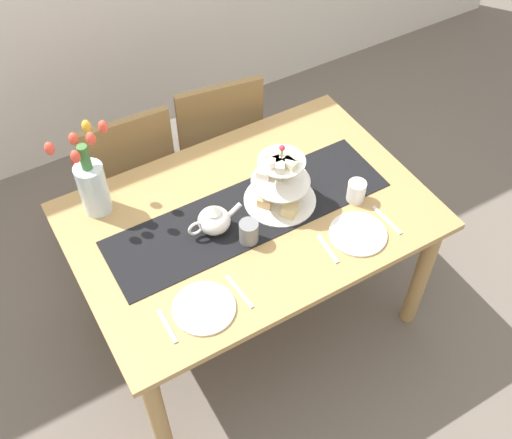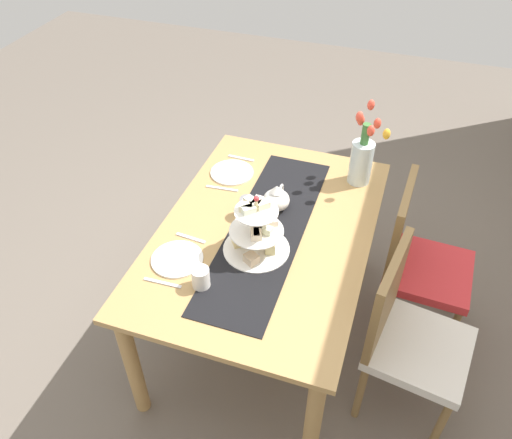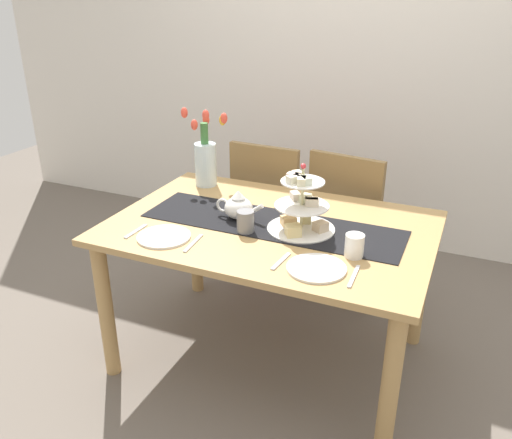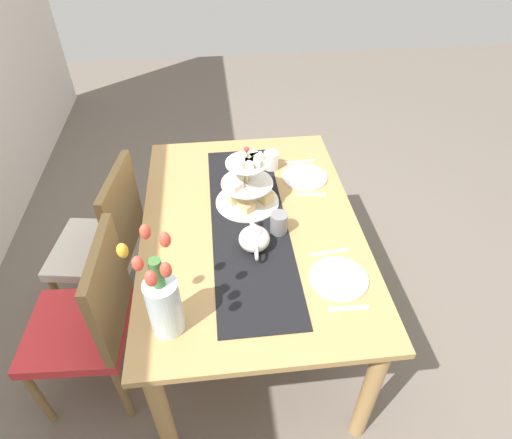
{
  "view_description": "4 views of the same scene",
  "coord_description": "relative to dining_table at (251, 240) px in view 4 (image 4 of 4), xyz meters",
  "views": [
    {
      "loc": [
        -0.82,
        -1.45,
        2.61
      ],
      "look_at": [
        -0.01,
        -0.07,
        0.78
      ],
      "focal_mm": 43.33,
      "sensor_mm": 36.0,
      "label": 1
    },
    {
      "loc": [
        1.7,
        0.52,
        2.35
      ],
      "look_at": [
        -0.0,
        -0.05,
        0.78
      ],
      "focal_mm": 35.86,
      "sensor_mm": 36.0,
      "label": 2
    },
    {
      "loc": [
        0.8,
        -2.0,
        1.72
      ],
      "look_at": [
        -0.05,
        -0.06,
        0.78
      ],
      "focal_mm": 36.78,
      "sensor_mm": 36.0,
      "label": 3
    },
    {
      "loc": [
        -1.44,
        0.13,
        2.02
      ],
      "look_at": [
        -0.02,
        -0.02,
        0.77
      ],
      "focal_mm": 30.14,
      "sensor_mm": 36.0,
      "label": 4
    }
  ],
  "objects": [
    {
      "name": "ground_plane",
      "position": [
        0.0,
        0.0,
        -0.63
      ],
      "size": [
        8.0,
        8.0,
        0.0
      ],
      "primitive_type": "plane",
      "color": "#6B6056"
    },
    {
      "name": "dining_table",
      "position": [
        0.0,
        0.0,
        0.0
      ],
      "size": [
        1.44,
        0.97,
        0.73
      ],
      "color": "tan",
      "rests_on": "ground_plane"
    },
    {
      "name": "chair_left",
      "position": [
        -0.28,
        0.71,
        -0.12
      ],
      "size": [
        0.44,
        0.44,
        0.91
      ],
      "color": "olive",
      "rests_on": "ground_plane"
    },
    {
      "name": "chair_right",
      "position": [
        0.2,
        0.71,
        -0.12
      ],
      "size": [
        0.48,
        0.48,
        0.91
      ],
      "color": "olive",
      "rests_on": "ground_plane"
    },
    {
      "name": "table_runner",
      "position": [
        0.0,
        0.01,
        0.11
      ],
      "size": [
        1.19,
        0.33,
        0.0
      ],
      "primitive_type": "cube",
      "color": "black",
      "rests_on": "dining_table"
    },
    {
      "name": "tiered_cake_stand",
      "position": [
        0.14,
        -0.0,
        0.21
      ],
      "size": [
        0.3,
        0.3,
        0.3
      ],
      "color": "beige",
      "rests_on": "table_runner"
    },
    {
      "name": "teapot",
      "position": [
        -0.16,
        0.0,
        0.16
      ],
      "size": [
        0.24,
        0.13,
        0.14
      ],
      "color": "white",
      "rests_on": "table_runner"
    },
    {
      "name": "tulip_vase",
      "position": [
        -0.52,
        0.34,
        0.26
      ],
      "size": [
        0.25,
        0.18,
        0.42
      ],
      "color": "silver",
      "rests_on": "dining_table"
    },
    {
      "name": "dinner_plate_left",
      "position": [
        -0.37,
        -0.31,
        0.11
      ],
      "size": [
        0.23,
        0.23,
        0.01
      ],
      "primitive_type": "cylinder",
      "color": "white",
      "rests_on": "dining_table"
    },
    {
      "name": "fork_left",
      "position": [
        -0.51,
        -0.31,
        0.11
      ],
      "size": [
        0.02,
        0.15,
        0.01
      ],
      "primitive_type": "cube",
      "rotation": [
        0.0,
        0.0,
        -0.02
      ],
      "color": "silver",
      "rests_on": "dining_table"
    },
    {
      "name": "knife_left",
      "position": [
        -0.22,
        -0.31,
        0.11
      ],
      "size": [
        0.03,
        0.17,
        0.01
      ],
      "primitive_type": "cube",
      "rotation": [
        0.0,
        0.0,
        0.08
      ],
      "color": "silver",
      "rests_on": "dining_table"
    },
    {
      "name": "dinner_plate_right",
      "position": [
        0.31,
        -0.31,
        0.11
      ],
      "size": [
        0.23,
        0.23,
        0.01
      ],
      "primitive_type": "cylinder",
      "color": "white",
      "rests_on": "dining_table"
    },
    {
      "name": "fork_right",
      "position": [
        0.17,
        -0.31,
        0.11
      ],
      "size": [
        0.03,
        0.15,
        0.01
      ],
      "primitive_type": "cube",
      "rotation": [
        0.0,
        0.0,
        -0.09
      ],
      "color": "silver",
      "rests_on": "dining_table"
    },
    {
      "name": "knife_right",
      "position": [
        0.46,
        -0.31,
        0.11
      ],
      "size": [
        0.02,
        0.17,
        0.01
      ],
      "primitive_type": "cube",
      "rotation": [
        0.0,
        0.0,
        0.04
      ],
      "color": "silver",
      "rests_on": "dining_table"
    },
    {
      "name": "mug_grey",
      "position": [
        -0.07,
        -0.12,
        0.16
      ],
      "size": [
        0.08,
        0.08,
        0.09
      ],
      "primitive_type": "cylinder",
      "color": "slate",
      "rests_on": "table_runner"
    },
    {
      "name": "mug_white_text",
      "position": [
        0.42,
        -0.15,
        0.15
      ],
      "size": [
        0.08,
        0.08,
        0.09
      ],
      "primitive_type": "cylinder",
      "color": "white",
      "rests_on": "dining_table"
    }
  ]
}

